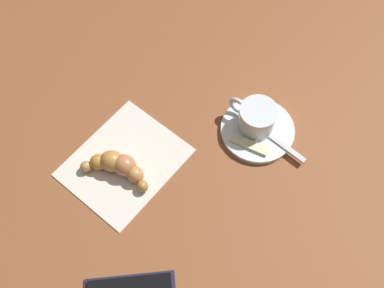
{
  "coord_description": "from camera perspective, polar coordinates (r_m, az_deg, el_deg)",
  "views": [
    {
      "loc": [
        -0.24,
        -0.28,
        0.71
      ],
      "look_at": [
        -0.02,
        0.01,
        0.01
      ],
      "focal_mm": 43.62,
      "sensor_mm": 36.0,
      "label": 1
    }
  ],
  "objects": [
    {
      "name": "ground_plane",
      "position": [
        0.8,
        1.54,
        -0.45
      ],
      "size": [
        1.8,
        1.8,
        0.0
      ],
      "primitive_type": "plane",
      "color": "brown"
    },
    {
      "name": "saucer",
      "position": [
        0.82,
        8.0,
        1.67
      ],
      "size": [
        0.13,
        0.13,
        0.01
      ],
      "primitive_type": "cylinder",
      "color": "silver",
      "rests_on": "ground"
    },
    {
      "name": "espresso_cup",
      "position": [
        0.8,
        7.89,
        3.27
      ],
      "size": [
        0.06,
        0.09,
        0.05
      ],
      "color": "silver",
      "rests_on": "saucer"
    },
    {
      "name": "teaspoon",
      "position": [
        0.81,
        8.64,
        1.74
      ],
      "size": [
        0.04,
        0.13,
        0.01
      ],
      "color": "silver",
      "rests_on": "saucer"
    },
    {
      "name": "sugar_packet",
      "position": [
        0.79,
        7.02,
        -0.07
      ],
      "size": [
        0.04,
        0.07,
        0.01
      ],
      "primitive_type": "cube",
      "rotation": [
        0.0,
        0.0,
        5.18
      ],
      "color": "beige",
      "rests_on": "saucer"
    },
    {
      "name": "napkin",
      "position": [
        0.79,
        -8.25,
        -2.19
      ],
      "size": [
        0.22,
        0.2,
        0.0
      ],
      "primitive_type": "cube",
      "rotation": [
        0.0,
        0.0,
        0.24
      ],
      "color": "silver",
      "rests_on": "ground"
    },
    {
      "name": "croissant",
      "position": [
        0.77,
        -9.09,
        -2.62
      ],
      "size": [
        0.09,
        0.11,
        0.04
      ],
      "color": "#B47139",
      "rests_on": "napkin"
    }
  ]
}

